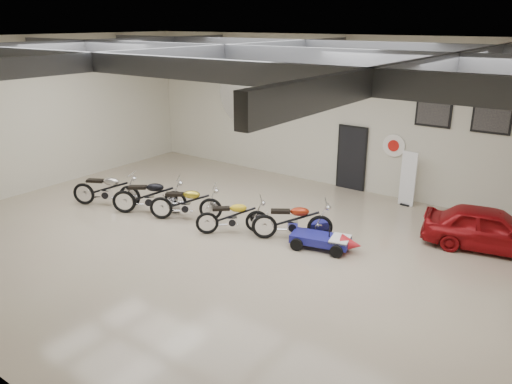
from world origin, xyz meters
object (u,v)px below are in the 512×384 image
Objects in this scene: vintage_car at (490,229)px; motorcycle_black at (149,195)px; banner_stand at (408,178)px; motorcycle_gold at (186,202)px; motorcycle_silver at (106,189)px; motorcycle_red at (292,220)px; motorcycle_yellow at (232,216)px; go_kart at (326,237)px.

motorcycle_black is at bearing 99.10° from vintage_car.
banner_stand is 6.75m from motorcycle_gold.
banner_stand reaches higher than motorcycle_gold.
vintage_car is (8.68, 3.25, -0.02)m from motorcycle_black.
vintage_car is (10.20, 3.60, -0.01)m from motorcycle_silver.
banner_stand is 7.81m from motorcycle_black.
motorcycle_red is 0.65× the size of vintage_car.
go_kart is at bearing -28.52° from motorcycle_yellow.
motorcycle_black is 9.26m from vintage_car.
motorcycle_silver is at bearing 176.95° from go_kart.
motorcycle_gold is 1.14× the size of go_kart.
go_kart is (4.20, 0.60, -0.21)m from motorcycle_gold.
motorcycle_gold is 1.08× the size of motorcycle_yellow.
banner_stand is at bearing 16.67° from motorcycle_yellow.
vintage_car is at bearing -10.23° from motorcycle_gold.
banner_stand is 0.85× the size of motorcycle_red.
motorcycle_silver is 1.19× the size of go_kart.
motorcycle_black reaches higher than motorcycle_yellow.
motorcycle_yellow is at bearing -29.39° from motorcycle_black.
vintage_car reaches higher than motorcycle_red.
vintage_car is (4.29, 2.36, 0.01)m from motorcycle_red.
go_kart is at bearing -23.92° from motorcycle_gold.
motorcycle_red is (5.92, 1.24, -0.02)m from motorcycle_silver.
motorcycle_red is (4.39, 0.89, -0.02)m from motorcycle_black.
motorcycle_silver is 1.57m from motorcycle_black.
motorcycle_red is at bearing -105.57° from banner_stand.
motorcycle_red is at bearing -20.73° from motorcycle_gold.
motorcycle_gold is at bearing 175.27° from go_kart.
motorcycle_yellow is at bearing -18.85° from motorcycle_silver.
go_kart is (6.94, 1.21, -0.23)m from motorcycle_silver.
motorcycle_silver is 4.46m from motorcycle_yellow.
banner_stand is 0.86× the size of motorcycle_gold.
vintage_car is at bearing -29.60° from banner_stand.
motorcycle_black reaches higher than vintage_car.
motorcycle_silver is at bearing 97.98° from vintage_car.
motorcycle_silver is at bearing 146.86° from motorcycle_yellow.
vintage_car is at bearing -5.00° from motorcycle_red.
motorcycle_gold is at bearing 100.44° from vintage_car.
banner_stand is at bearing 13.92° from motorcycle_gold.
go_kart is (5.42, 0.86, -0.24)m from motorcycle_black.
motorcycle_black reaches higher than go_kart.
motorcycle_gold is at bearing 157.59° from motorcycle_red.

